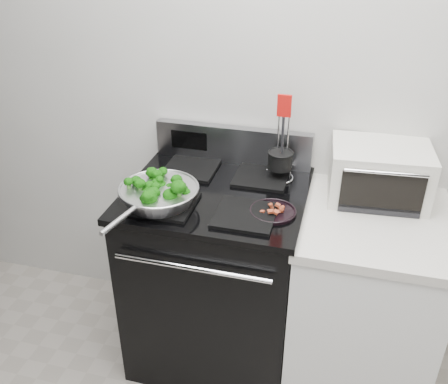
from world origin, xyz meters
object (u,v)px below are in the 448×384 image
(utensil_holder, at_px, (280,165))
(toaster_oven, at_px, (379,173))
(skillet, at_px, (159,194))
(gas_range, at_px, (217,273))
(bacon_plate, at_px, (273,209))

(utensil_holder, relative_size, toaster_oven, 0.93)
(skillet, relative_size, utensil_holder, 1.30)
(gas_range, xyz_separation_m, bacon_plate, (0.27, -0.12, 0.48))
(bacon_plate, xyz_separation_m, toaster_oven, (0.41, 0.30, 0.07))
(skillet, height_order, bacon_plate, skillet)
(skillet, xyz_separation_m, bacon_plate, (0.47, 0.06, -0.04))
(skillet, distance_m, utensil_holder, 0.57)
(skillet, bearing_deg, utensil_holder, 51.56)
(bacon_plate, distance_m, toaster_oven, 0.51)
(gas_range, relative_size, skillet, 2.15)
(gas_range, height_order, toaster_oven, toaster_oven)
(utensil_holder, bearing_deg, skillet, -139.91)
(bacon_plate, xyz_separation_m, utensil_holder, (-0.02, 0.30, 0.05))
(gas_range, distance_m, utensil_holder, 0.62)
(toaster_oven, bearing_deg, gas_range, -169.49)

